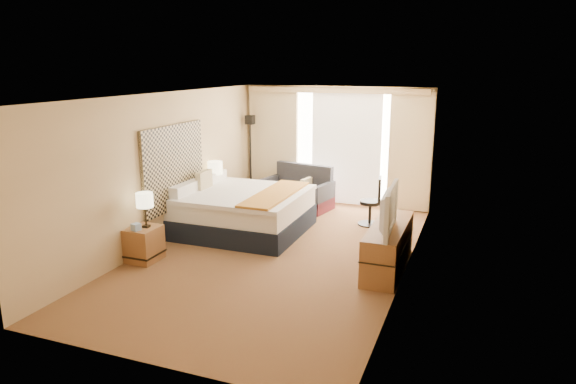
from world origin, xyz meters
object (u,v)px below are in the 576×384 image
(nightstand_right, at_px, (219,205))
(bed, at_px, (242,210))
(floor_lamp, at_px, (250,140))
(desk_chair, at_px, (373,204))
(lamp_right, at_px, (215,168))
(loveseat, at_px, (298,194))
(nightstand_left, at_px, (144,244))
(lamp_left, at_px, (145,201))
(television, at_px, (383,209))
(media_dresser, at_px, (388,247))

(nightstand_right, bearing_deg, bed, -36.60)
(bed, relative_size, floor_lamp, 1.17)
(desk_chair, bearing_deg, lamp_right, -177.02)
(loveseat, relative_size, lamp_right, 2.57)
(bed, bearing_deg, nightstand_left, -113.04)
(lamp_right, bearing_deg, nightstand_left, -88.85)
(bed, bearing_deg, lamp_left, -112.14)
(desk_chair, relative_size, television, 0.82)
(desk_chair, distance_m, lamp_right, 3.21)
(nightstand_right, distance_m, loveseat, 1.83)
(television, bearing_deg, desk_chair, 10.99)
(nightstand_left, relative_size, lamp_left, 0.98)
(floor_lamp, bearing_deg, desk_chair, -17.66)
(nightstand_right, distance_m, desk_chair, 3.10)
(desk_chair, distance_m, lamp_left, 4.36)
(loveseat, xyz_separation_m, lamp_left, (-1.19, -3.81, 0.68))
(loveseat, height_order, floor_lamp, floor_lamp)
(loveseat, bearing_deg, nightstand_right, -121.25)
(lamp_right, bearing_deg, media_dresser, -20.97)
(lamp_left, relative_size, lamp_right, 0.90)
(loveseat, xyz_separation_m, television, (2.41, -3.14, 0.73))
(loveseat, xyz_separation_m, lamp_right, (-1.29, -1.36, 0.73))
(nightstand_left, relative_size, bed, 0.24)
(nightstand_right, relative_size, bed, 0.24)
(bed, height_order, desk_chair, bed)
(nightstand_right, xyz_separation_m, desk_chair, (3.02, 0.66, 0.15))
(media_dresser, relative_size, television, 1.54)
(loveseat, relative_size, floor_lamp, 0.83)
(nightstand_left, height_order, bed, bed)
(desk_chair, bearing_deg, bed, -159.75)
(loveseat, height_order, desk_chair, desk_chair)
(loveseat, xyz_separation_m, desk_chair, (1.79, -0.69, 0.12))
(television, bearing_deg, bed, 63.91)
(desk_chair, xyz_separation_m, lamp_left, (-2.98, -3.13, 0.56))
(lamp_left, bearing_deg, desk_chair, 46.42)
(lamp_right, distance_m, television, 4.11)
(media_dresser, relative_size, lamp_left, 3.19)
(nightstand_left, relative_size, lamp_right, 0.88)
(nightstand_right, distance_m, lamp_left, 2.57)
(media_dresser, distance_m, bed, 3.01)
(nightstand_left, height_order, nightstand_right, same)
(nightstand_left, relative_size, television, 0.47)
(bed, distance_m, floor_lamp, 2.57)
(bed, height_order, loveseat, bed)
(media_dresser, bearing_deg, lamp_left, -164.39)
(media_dresser, xyz_separation_m, lamp_left, (-3.65, -1.02, 0.64))
(media_dresser, height_order, lamp_right, lamp_right)
(floor_lamp, relative_size, lamp_right, 3.11)
(nightstand_right, bearing_deg, desk_chair, 12.28)
(nightstand_left, bearing_deg, loveseat, 72.17)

